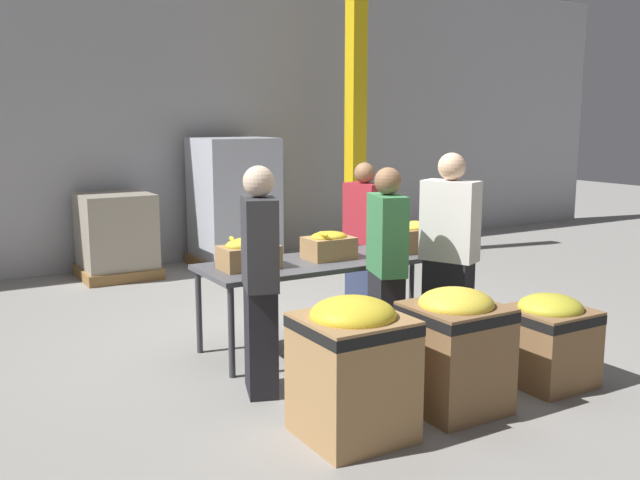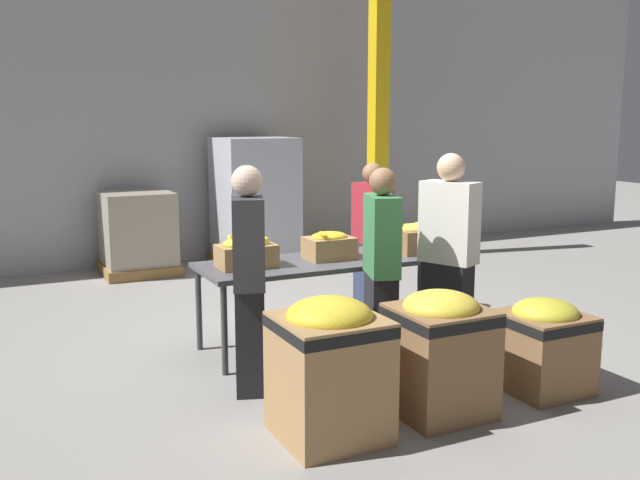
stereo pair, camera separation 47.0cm
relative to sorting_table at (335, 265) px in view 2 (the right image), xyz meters
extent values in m
plane|color=gray|center=(0.00, 0.00, -0.70)|extent=(30.00, 30.00, 0.00)
cube|color=#A8A8AD|center=(0.00, 4.14, 1.30)|extent=(16.00, 0.08, 4.00)
cube|color=#4C4C51|center=(0.00, 0.00, 0.03)|extent=(2.35, 0.79, 0.04)
cylinder|color=#38383D|center=(-1.11, -0.34, -0.34)|extent=(0.05, 0.05, 0.71)
cylinder|color=#38383D|center=(1.11, -0.34, -0.34)|extent=(0.05, 0.05, 0.71)
cylinder|color=#38383D|center=(-1.11, 0.34, -0.34)|extent=(0.05, 0.05, 0.71)
cylinder|color=#38383D|center=(1.11, 0.34, -0.34)|extent=(0.05, 0.05, 0.71)
cube|color=#A37A4C|center=(-0.80, 0.00, 0.15)|extent=(0.46, 0.30, 0.19)
ellipsoid|color=gold|center=(-0.80, 0.00, 0.25)|extent=(0.39, 0.26, 0.12)
ellipsoid|color=gold|center=(-0.67, 0.02, 0.28)|extent=(0.12, 0.15, 0.05)
ellipsoid|color=gold|center=(-0.68, -0.03, 0.29)|extent=(0.11, 0.14, 0.04)
ellipsoid|color=gold|center=(-0.92, 0.08, 0.29)|extent=(0.09, 0.17, 0.05)
cube|color=#A37A4C|center=(-0.04, 0.02, 0.15)|extent=(0.40, 0.30, 0.19)
ellipsoid|color=gold|center=(-0.04, 0.02, 0.25)|extent=(0.32, 0.25, 0.09)
ellipsoid|color=gold|center=(-0.14, -0.05, 0.28)|extent=(0.06, 0.16, 0.05)
ellipsoid|color=gold|center=(-0.12, -0.01, 0.28)|extent=(0.10, 0.18, 0.05)
cube|color=olive|center=(0.84, -0.07, 0.16)|extent=(0.49, 0.31, 0.21)
ellipsoid|color=yellow|center=(0.84, -0.07, 0.27)|extent=(0.40, 0.24, 0.10)
ellipsoid|color=yellow|center=(0.98, -0.14, 0.32)|extent=(0.09, 0.20, 0.05)
ellipsoid|color=yellow|center=(0.87, -0.13, 0.32)|extent=(0.16, 0.06, 0.05)
ellipsoid|color=yellow|center=(0.87, -0.04, 0.30)|extent=(0.11, 0.17, 0.05)
ellipsoid|color=yellow|center=(0.75, -0.10, 0.30)|extent=(0.15, 0.20, 0.04)
cube|color=black|center=(-1.05, -0.71, -0.31)|extent=(0.31, 0.42, 0.77)
cube|color=#333338|center=(-1.05, -0.71, 0.39)|extent=(0.35, 0.48, 0.64)
sphere|color=beige|center=(-1.05, -0.71, 0.82)|extent=(0.22, 0.22, 0.22)
cube|color=black|center=(0.04, -0.71, -0.32)|extent=(0.30, 0.40, 0.75)
cube|color=#387A47|center=(0.04, -0.71, 0.36)|extent=(0.33, 0.47, 0.62)
sphere|color=#896042|center=(0.04, -0.71, 0.77)|extent=(0.21, 0.21, 0.21)
cube|color=#2D3856|center=(0.74, 0.64, -0.34)|extent=(0.25, 0.37, 0.72)
cube|color=maroon|center=(0.74, 0.64, 0.32)|extent=(0.27, 0.44, 0.59)
sphere|color=#896042|center=(0.74, 0.64, 0.72)|extent=(0.20, 0.20, 0.20)
cube|color=black|center=(0.66, -0.73, -0.30)|extent=(0.35, 0.43, 0.79)
cube|color=silver|center=(0.66, -0.73, 0.42)|extent=(0.39, 0.50, 0.66)
sphere|color=#DBAD89|center=(0.66, -0.73, 0.86)|extent=(0.22, 0.22, 0.22)
cube|color=#A37A4C|center=(-0.88, -1.64, -0.32)|extent=(0.62, 0.62, 0.77)
cube|color=black|center=(-0.88, -1.64, 0.01)|extent=(0.62, 0.62, 0.07)
ellipsoid|color=yellow|center=(-0.88, -1.64, 0.08)|extent=(0.53, 0.53, 0.22)
cube|color=olive|center=(-0.06, -1.64, -0.34)|extent=(0.59, 0.59, 0.72)
cube|color=black|center=(-0.06, -1.64, -0.03)|extent=(0.59, 0.59, 0.07)
ellipsoid|color=yellow|center=(-0.06, -1.64, 0.04)|extent=(0.50, 0.50, 0.21)
cube|color=olive|center=(0.84, -1.64, -0.41)|extent=(0.55, 0.55, 0.57)
cube|color=black|center=(0.84, -1.64, -0.18)|extent=(0.55, 0.55, 0.07)
ellipsoid|color=gold|center=(0.84, -1.64, -0.12)|extent=(0.47, 0.47, 0.19)
cube|color=yellow|center=(2.28, 3.13, 1.30)|extent=(0.22, 0.22, 4.00)
cube|color=olive|center=(0.60, 3.47, -0.63)|extent=(1.05, 1.05, 0.13)
cube|color=#B2B7C1|center=(0.60, 3.47, 0.21)|extent=(0.96, 0.96, 1.55)
cube|color=olive|center=(-0.93, 3.56, -0.63)|extent=(0.91, 0.91, 0.13)
cube|color=#A39984|center=(-0.93, 3.56, -0.12)|extent=(0.84, 0.84, 0.90)
camera|label=1|loc=(-3.17, -5.12, 1.26)|focal=40.00mm
camera|label=2|loc=(-2.76, -5.34, 1.26)|focal=40.00mm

